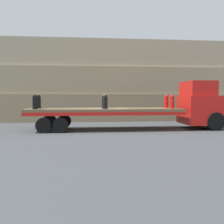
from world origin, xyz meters
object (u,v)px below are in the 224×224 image
(fire_hydrant_black_near_0, at_px, (35,102))
(fire_hydrant_black_near_1, at_px, (105,102))
(fire_hydrant_red_near_2, at_px, (172,102))
(flatbed_trailer, at_px, (96,112))
(fire_hydrant_red_far_2, at_px, (166,101))
(fire_hydrant_black_far_0, at_px, (39,102))
(truck_cab, at_px, (202,105))
(fire_hydrant_black_far_1, at_px, (104,102))

(fire_hydrant_black_near_0, distance_m, fire_hydrant_black_near_1, 4.15)
(fire_hydrant_black_near_1, relative_size, fire_hydrant_red_near_2, 1.00)
(flatbed_trailer, height_order, fire_hydrant_red_near_2, fire_hydrant_red_near_2)
(fire_hydrant_red_far_2, bearing_deg, fire_hydrant_black_far_0, 180.00)
(fire_hydrant_red_near_2, distance_m, fire_hydrant_red_far_2, 1.13)
(truck_cab, xyz_separation_m, fire_hydrant_black_near_1, (-6.34, -0.57, 0.24))
(fire_hydrant_black_far_1, height_order, fire_hydrant_red_near_2, same)
(truck_cab, distance_m, flatbed_trailer, 6.91)
(truck_cab, relative_size, flatbed_trailer, 0.32)
(fire_hydrant_red_near_2, bearing_deg, flatbed_trailer, 173.16)
(fire_hydrant_black_near_0, distance_m, fire_hydrant_red_far_2, 8.38)
(fire_hydrant_black_near_0, bearing_deg, fire_hydrant_red_near_2, 0.00)
(fire_hydrant_red_near_2, height_order, fire_hydrant_red_far_2, same)
(fire_hydrant_red_near_2, xyz_separation_m, fire_hydrant_red_far_2, (0.00, 1.13, 0.00))
(fire_hydrant_black_far_0, bearing_deg, fire_hydrant_red_near_2, -7.76)
(fire_hydrant_black_near_1, xyz_separation_m, fire_hydrant_red_near_2, (4.15, 0.00, 0.00))
(flatbed_trailer, bearing_deg, fire_hydrant_red_near_2, -6.84)
(fire_hydrant_black_near_0, xyz_separation_m, fire_hydrant_red_near_2, (8.30, 0.00, 0.00))
(fire_hydrant_black_near_1, bearing_deg, fire_hydrant_red_far_2, 15.25)
(truck_cab, xyz_separation_m, fire_hydrant_black_far_1, (-6.34, 0.57, 0.24))
(fire_hydrant_black_near_1, xyz_separation_m, fire_hydrant_red_far_2, (4.15, 1.13, 0.00))
(flatbed_trailer, bearing_deg, fire_hydrant_black_near_0, -171.04)
(truck_cab, distance_m, fire_hydrant_black_near_1, 6.37)
(flatbed_trailer, xyz_separation_m, fire_hydrant_black_near_0, (-3.59, -0.57, 0.65))
(fire_hydrant_black_near_1, height_order, fire_hydrant_red_near_2, same)
(fire_hydrant_red_far_2, bearing_deg, fire_hydrant_black_near_1, -164.75)
(fire_hydrant_black_near_1, distance_m, fire_hydrant_red_far_2, 4.30)
(flatbed_trailer, distance_m, fire_hydrant_red_far_2, 4.79)
(flatbed_trailer, height_order, fire_hydrant_black_near_1, fire_hydrant_black_near_1)
(truck_cab, height_order, fire_hydrant_black_far_1, truck_cab)
(fire_hydrant_black_far_0, relative_size, fire_hydrant_black_far_1, 1.00)
(flatbed_trailer, xyz_separation_m, fire_hydrant_black_far_1, (0.56, 0.57, 0.65))
(truck_cab, height_order, fire_hydrant_red_far_2, truck_cab)
(fire_hydrant_black_far_0, relative_size, fire_hydrant_red_far_2, 1.00)
(flatbed_trailer, height_order, fire_hydrant_red_far_2, fire_hydrant_red_far_2)
(fire_hydrant_black_far_0, relative_size, fire_hydrant_red_near_2, 1.00)
(truck_cab, relative_size, fire_hydrant_red_near_2, 3.58)
(flatbed_trailer, distance_m, fire_hydrant_black_far_1, 1.03)
(fire_hydrant_black_near_0, relative_size, fire_hydrant_red_far_2, 1.00)
(fire_hydrant_red_near_2, relative_size, fire_hydrant_red_far_2, 1.00)
(flatbed_trailer, relative_size, fire_hydrant_red_far_2, 11.11)
(fire_hydrant_black_far_0, xyz_separation_m, fire_hydrant_black_far_1, (4.15, 0.00, 0.00))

